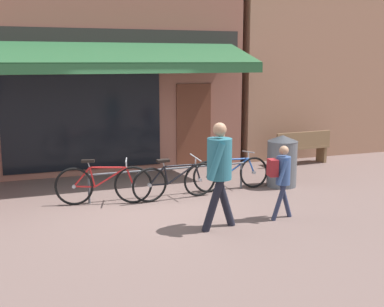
# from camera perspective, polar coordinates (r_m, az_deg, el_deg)

# --- Properties ---
(ground_plane) EXTENTS (160.00, 160.00, 0.00)m
(ground_plane) POSITION_cam_1_polar(r_m,az_deg,el_deg) (8.93, -4.56, -6.42)
(ground_plane) COLOR brown
(shop_front) EXTENTS (6.60, 4.71, 5.29)m
(shop_front) POSITION_cam_1_polar(r_m,az_deg,el_deg) (12.89, -10.60, 10.70)
(shop_front) COLOR #8E5647
(shop_front) RESTS_ON ground_plane
(neighbour_building) EXTENTS (6.52, 4.00, 5.23)m
(neighbour_building) POSITION_cam_1_polar(r_m,az_deg,el_deg) (15.94, 14.22, 10.47)
(neighbour_building) COLOR #9E7056
(neighbour_building) RESTS_ON ground_plane
(bike_rack_rail) EXTENTS (3.27, 0.04, 0.57)m
(bike_rack_rail) POSITION_cam_1_polar(r_m,az_deg,el_deg) (9.57, -2.72, -2.29)
(bike_rack_rail) COLOR #47494F
(bike_rack_rail) RESTS_ON ground_plane
(bicycle_red) EXTENTS (1.78, 0.59, 0.86)m
(bicycle_red) POSITION_cam_1_polar(r_m,az_deg,el_deg) (9.17, -10.45, -3.60)
(bicycle_red) COLOR black
(bicycle_red) RESTS_ON ground_plane
(bicycle_black) EXTENTS (1.75, 0.52, 0.85)m
(bicycle_black) POSITION_cam_1_polar(r_m,az_deg,el_deg) (9.31, -2.01, -3.28)
(bicycle_black) COLOR black
(bicycle_black) RESTS_ON ground_plane
(bicycle_blue) EXTENTS (1.71, 0.52, 0.81)m
(bicycle_blue) POSITION_cam_1_polar(r_m,az_deg,el_deg) (10.05, 4.64, -2.33)
(bicycle_blue) COLOR black
(bicycle_blue) RESTS_ON ground_plane
(pedestrian_adult) EXTENTS (0.65, 0.58, 1.74)m
(pedestrian_adult) POSITION_cam_1_polar(r_m,az_deg,el_deg) (7.58, 3.26, -1.31)
(pedestrian_adult) COLOR black
(pedestrian_adult) RESTS_ON ground_plane
(pedestrian_child) EXTENTS (0.50, 0.34, 1.28)m
(pedestrian_child) POSITION_cam_1_polar(r_m,az_deg,el_deg) (8.23, 10.55, -2.30)
(pedestrian_child) COLOR #282D47
(pedestrian_child) RESTS_ON ground_plane
(litter_bin) EXTENTS (0.65, 0.65, 1.11)m
(litter_bin) POSITION_cam_1_polar(r_m,az_deg,el_deg) (10.46, 10.61, -0.84)
(litter_bin) COLOR #515459
(litter_bin) RESTS_ON ground_plane
(park_bench) EXTENTS (1.62, 0.51, 0.87)m
(park_bench) POSITION_cam_1_polar(r_m,az_deg,el_deg) (12.77, 12.73, 0.78)
(park_bench) COLOR brown
(park_bench) RESTS_ON ground_plane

